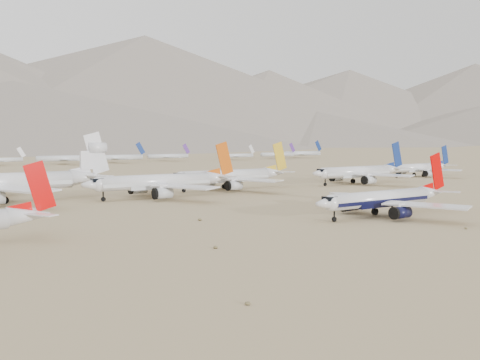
{
  "coord_description": "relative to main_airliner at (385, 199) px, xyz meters",
  "views": [
    {
      "loc": [
        -92.58,
        -93.75,
        19.2
      ],
      "look_at": [
        -3.45,
        37.21,
        7.0
      ],
      "focal_mm": 40.0,
      "sensor_mm": 36.0,
      "label": 1
    }
  ],
  "objects": [
    {
      "name": "row2_orange_tail",
      "position": [
        -27.44,
        69.35,
        0.86
      ],
      "size": [
        51.37,
        50.26,
        18.33
      ],
      "color": "silver",
      "rests_on": "ground"
    },
    {
      "name": "row2_white_trijet",
      "position": [
        -72.43,
        83.5,
        1.98
      ],
      "size": [
        61.09,
        59.71,
        21.65
      ],
      "color": "silver",
      "rests_on": "ground"
    },
    {
      "name": "row2_blue_far",
      "position": [
        125.1,
        84.71,
        0.16
      ],
      "size": [
        44.89,
        43.88,
        15.95
      ],
      "color": "silver",
      "rests_on": "ground"
    },
    {
      "name": "row2_gold_tail",
      "position": [
        6.15,
        80.08,
        0.78
      ],
      "size": [
        50.92,
        49.8,
        18.13
      ],
      "color": "silver",
      "rests_on": "ground"
    },
    {
      "name": "desert_scrub",
      "position": [
        -7.01,
        -24.66,
        -4.0
      ],
      "size": [
        261.14,
        121.67,
        0.63
      ],
      "color": "brown",
      "rests_on": "ground"
    },
    {
      "name": "foothills",
      "position": [
        514.58,
        1104.53,
        62.87
      ],
      "size": [
        4637.5,
        1395.0,
        155.0
      ],
      "color": "slate",
      "rests_on": "ground"
    },
    {
      "name": "ground",
      "position": [
        -12.1,
        4.53,
        -4.29
      ],
      "size": [
        7000.0,
        7000.0,
        0.0
      ],
      "primitive_type": "plane",
      "color": "#8A7550",
      "rests_on": "ground"
    },
    {
      "name": "row2_navy_widebody",
      "position": [
        66.18,
        70.56,
        0.78
      ],
      "size": [
        50.95,
        49.82,
        18.13
      ],
      "color": "silver",
      "rests_on": "ground"
    },
    {
      "name": "main_airliner",
      "position": [
        0.0,
        0.0,
        0.0
      ],
      "size": [
        44.17,
        43.14,
        15.59
      ],
      "color": "silver",
      "rests_on": "ground"
    },
    {
      "name": "distant_storage_row",
      "position": [
        10.89,
        319.72,
        0.17
      ],
      "size": [
        567.16,
        58.13,
        15.49
      ],
      "color": "silver",
      "rests_on": "ground"
    }
  ]
}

